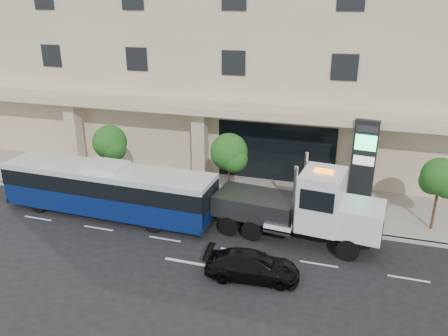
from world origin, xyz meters
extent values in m
plane|color=black|center=(0.00, 0.00, 0.00)|extent=(120.00, 120.00, 0.00)
cube|color=gray|center=(0.00, 5.00, 0.07)|extent=(120.00, 6.00, 0.15)
cube|color=gray|center=(0.00, 2.00, 0.07)|extent=(120.00, 0.30, 0.15)
cube|color=tan|center=(0.00, 15.50, 10.00)|extent=(60.00, 15.00, 20.00)
cube|color=tan|center=(0.00, 6.80, 5.20)|extent=(60.00, 2.80, 0.50)
cube|color=black|center=(0.00, 7.97, 2.15)|extent=(8.00, 0.12, 4.00)
cube|color=tan|center=(-15.00, 6.80, 2.60)|extent=(0.90, 0.90, 4.90)
cube|color=tan|center=(-5.00, 6.80, 2.60)|extent=(0.90, 0.90, 4.90)
cube|color=tan|center=(5.00, 6.80, 2.60)|extent=(0.90, 0.90, 4.90)
cylinder|color=#422B19|center=(-10.00, 3.60, 1.55)|extent=(0.14, 0.14, 2.80)
sphere|color=#144413|center=(-10.00, 3.60, 3.27)|extent=(2.20, 2.20, 2.20)
sphere|color=#144413|center=(-9.65, 3.40, 2.95)|extent=(1.65, 1.65, 1.65)
sphere|color=#144413|center=(-10.30, 3.80, 2.87)|extent=(1.54, 1.54, 1.54)
cylinder|color=#422B19|center=(-2.00, 3.60, 1.62)|extent=(0.14, 0.14, 2.94)
sphere|color=#144413|center=(-2.00, 3.60, 3.43)|extent=(2.20, 2.20, 2.20)
sphere|color=#144413|center=(-1.65, 3.40, 3.09)|extent=(1.65, 1.65, 1.65)
sphere|color=#144413|center=(-2.30, 3.80, 3.01)|extent=(1.54, 1.54, 1.54)
cylinder|color=#422B19|center=(9.50, 3.60, 1.51)|extent=(0.14, 0.14, 2.73)
sphere|color=#144413|center=(9.50, 3.60, 3.19)|extent=(2.00, 2.00, 2.00)
sphere|color=#144413|center=(9.85, 3.40, 2.88)|extent=(1.50, 1.50, 1.50)
sphere|color=#144413|center=(9.20, 3.80, 2.80)|extent=(1.40, 1.40, 1.40)
cylinder|color=black|center=(-12.49, -0.79, 0.53)|extent=(1.06, 0.34, 1.05)
cylinder|color=black|center=(-12.43, 1.42, 0.53)|extent=(1.06, 0.34, 1.05)
cylinder|color=black|center=(-4.92, -0.97, 0.53)|extent=(1.06, 0.34, 1.05)
cylinder|color=black|center=(-4.87, 1.24, 0.53)|extent=(1.06, 0.34, 1.05)
cube|color=#091A52|center=(-8.26, 0.22, 1.00)|extent=(12.67, 2.93, 1.26)
cube|color=black|center=(-8.26, 0.22, 2.10)|extent=(12.67, 2.97, 0.95)
cube|color=silver|center=(-8.26, 0.22, 2.73)|extent=(12.67, 2.93, 0.32)
cube|color=silver|center=(-8.26, 0.22, 3.05)|extent=(2.35, 1.74, 0.32)
cube|color=#2D3033|center=(-14.51, 0.37, 0.47)|extent=(0.20, 2.63, 0.32)
cube|color=#2D3033|center=(-2.00, 0.06, 0.47)|extent=(0.20, 2.63, 0.32)
cube|color=#2D3033|center=(2.49, 0.64, 0.81)|extent=(8.66, 1.89, 0.40)
cube|color=silver|center=(5.76, 0.30, 1.77)|extent=(2.25, 2.52, 1.52)
cube|color=silver|center=(6.77, 0.20, 1.77)|extent=(0.29, 2.02, 1.21)
cube|color=silver|center=(3.75, 0.51, 2.48)|extent=(2.27, 2.72, 2.93)
cube|color=black|center=(4.70, 0.41, 2.93)|extent=(0.33, 2.22, 1.21)
cylinder|color=silver|center=(2.52, -0.48, 2.73)|extent=(0.20, 0.20, 3.44)
cylinder|color=silver|center=(2.75, 1.73, 2.73)|extent=(0.20, 0.20, 3.44)
cube|color=#2D3033|center=(0.32, 0.86, 1.57)|extent=(4.48, 2.85, 1.11)
cube|color=#2D3033|center=(-2.09, 1.11, 0.96)|extent=(1.64, 0.45, 0.22)
cube|color=#2D3033|center=(-2.70, 1.17, 0.56)|extent=(0.44, 1.84, 0.18)
cube|color=orange|center=(3.75, 0.51, 4.00)|extent=(0.94, 0.45, 0.14)
cylinder|color=black|center=(5.25, -0.71, 0.56)|extent=(1.14, 0.44, 1.11)
cylinder|color=black|center=(5.46, 1.40, 0.56)|extent=(1.14, 0.44, 1.11)
cylinder|color=black|center=(0.42, -0.22, 0.56)|extent=(1.14, 0.44, 1.11)
cylinder|color=black|center=(0.63, 1.90, 0.56)|extent=(1.14, 0.44, 1.11)
cylinder|color=black|center=(-0.89, -0.08, 0.56)|extent=(1.14, 0.44, 1.11)
cylinder|color=black|center=(-0.68, 2.03, 0.56)|extent=(1.14, 0.44, 1.11)
imported|color=black|center=(1.20, -3.47, 0.62)|extent=(4.42, 2.18, 1.24)
cube|color=black|center=(5.65, 5.21, 2.84)|extent=(1.39, 0.63, 5.37)
cube|color=#23D66D|center=(5.65, 4.96, 4.27)|extent=(1.16, 0.22, 0.90)
cube|color=silver|center=(5.65, 4.96, 3.19)|extent=(1.16, 0.22, 0.54)
cube|color=#262628|center=(5.65, 4.96, 5.08)|extent=(1.16, 0.22, 0.36)
camera|label=1|loc=(4.93, -19.85, 11.68)|focal=35.00mm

